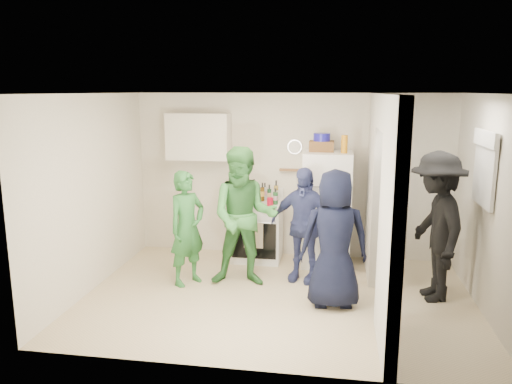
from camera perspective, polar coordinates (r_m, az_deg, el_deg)
floor at (r=6.38m, az=2.47°, el=-11.89°), size 4.80×4.80×0.00m
wall_back at (r=7.65m, az=4.04°, el=1.84°), size 4.80×0.00×4.80m
wall_front at (r=4.36m, az=-0.00°, el=-5.60°), size 4.80×0.00×4.80m
wall_left at (r=6.70m, az=-18.28°, el=-0.12°), size 0.00×3.40×3.40m
wall_right at (r=6.21m, az=25.18°, el=-1.53°), size 0.00×3.40×3.40m
ceiling at (r=5.85m, az=2.69°, el=11.18°), size 4.80×4.80×0.00m
partition_pier_back at (r=7.06m, az=13.35°, el=0.73°), size 0.12×1.20×2.50m
partition_pier_front at (r=4.92m, az=15.12°, el=-4.03°), size 0.12×1.20×2.50m
partition_header at (r=5.85m, az=14.58°, el=8.87°), size 0.12×1.00×0.40m
stove at (r=7.57m, az=0.14°, el=-4.47°), size 0.75×0.63×0.90m
upper_cabinet at (r=7.65m, az=-6.58°, el=6.33°), size 0.95×0.34×0.70m
fridge at (r=7.36m, az=8.08°, el=-1.93°), size 0.69×0.67×1.67m
wicker_basket at (r=7.25m, az=7.50°, el=5.21°), size 0.35×0.25×0.15m
blue_bowl at (r=7.24m, az=7.53°, el=6.23°), size 0.24×0.24×0.11m
yellow_cup_stack_top at (r=7.10m, az=10.07°, el=5.40°), size 0.09×0.09×0.25m
wall_clock at (r=7.57m, az=4.45°, el=5.17°), size 0.22×0.02×0.22m
spice_shelf at (r=7.59m, az=4.02°, el=2.53°), size 0.35×0.08×0.03m
nook_window at (r=6.32m, az=24.83°, el=2.41°), size 0.03×0.70×0.80m
nook_window_frame at (r=6.32m, az=24.70°, el=2.42°), size 0.04×0.76×0.86m
nook_valance at (r=6.27m, az=24.74°, el=5.59°), size 0.04×0.82×0.18m
yellow_cup_stack_stove at (r=7.24m, az=-1.07°, el=-0.54°), size 0.09×0.09×0.25m
red_cup at (r=7.22m, az=1.62°, el=-1.10°), size 0.09×0.09×0.12m
person_green_left at (r=6.62m, az=-7.88°, el=-4.12°), size 0.61×0.66×1.52m
person_green_center at (r=6.50m, az=-1.38°, el=-2.88°), size 0.96×0.78×1.83m
person_denim at (r=6.69m, az=5.40°, el=-3.74°), size 0.98×0.61×1.55m
person_navy at (r=5.93m, az=8.97°, el=-5.34°), size 0.87×0.63×1.66m
person_nook at (r=6.43m, az=19.87°, el=-3.74°), size 0.83×1.26×1.83m
bottle_a at (r=7.60m, az=-1.92°, el=0.21°), size 0.07×0.07×0.30m
bottle_b at (r=7.38m, az=-1.24°, el=-0.15°), size 0.07×0.07×0.29m
bottle_c at (r=7.58m, az=-0.21°, el=0.28°), size 0.08×0.08×0.32m
bottle_d at (r=7.37m, az=0.12°, el=-0.31°), size 0.07×0.07×0.25m
bottle_e at (r=7.60m, az=1.02°, el=0.09°), size 0.06×0.06×0.26m
bottle_f at (r=7.44m, az=1.53°, el=-0.15°), size 0.06×0.06×0.26m
bottle_g at (r=7.51m, az=2.31°, el=0.15°), size 0.07×0.07×0.31m
bottle_h at (r=7.37m, az=-2.23°, el=-0.20°), size 0.06×0.06×0.28m
bottle_i at (r=7.50m, az=0.74°, el=0.01°), size 0.06×0.06×0.28m
bottle_j at (r=7.29m, az=2.23°, el=-0.49°), size 0.07×0.07×0.24m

